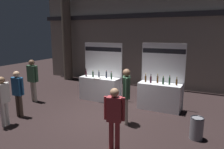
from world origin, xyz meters
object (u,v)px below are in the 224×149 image
(trash_bin, at_px, (197,128))
(visitor_4, at_px, (3,97))
(exhibitor_booth_0, at_px, (100,86))
(exhibitor_booth_1, at_px, (160,93))
(visitor_2, at_px, (114,115))
(visitor_0, at_px, (33,76))
(visitor_3, at_px, (126,92))
(visitor_1, at_px, (18,90))

(trash_bin, distance_m, visitor_4, 5.91)
(exhibitor_booth_0, distance_m, trash_bin, 4.59)
(exhibitor_booth_1, height_order, visitor_2, exhibitor_booth_1)
(visitor_0, height_order, visitor_3, visitor_3)
(visitor_1, bearing_deg, visitor_0, 114.88)
(visitor_1, height_order, visitor_3, visitor_3)
(visitor_2, xyz_separation_m, visitor_3, (-0.35, 1.60, 0.13))
(exhibitor_booth_1, distance_m, visitor_0, 5.36)
(visitor_2, distance_m, visitor_3, 1.64)
(exhibitor_booth_0, height_order, trash_bin, exhibitor_booth_0)
(visitor_3, bearing_deg, visitor_2, 168.61)
(exhibitor_booth_1, relative_size, visitor_4, 1.58)
(trash_bin, distance_m, visitor_0, 6.70)
(visitor_0, xyz_separation_m, visitor_1, (0.84, -1.46, -0.14))
(exhibitor_booth_1, bearing_deg, visitor_2, -94.85)
(exhibitor_booth_0, relative_size, visitor_4, 1.55)
(trash_bin, height_order, visitor_0, visitor_0)
(visitor_2, bearing_deg, exhibitor_booth_0, -68.99)
(exhibitor_booth_1, height_order, visitor_1, exhibitor_booth_1)
(exhibitor_booth_1, distance_m, visitor_1, 5.22)
(exhibitor_booth_0, relative_size, visitor_1, 1.51)
(trash_bin, xyz_separation_m, visitor_1, (-5.80, -1.11, 0.65))
(visitor_2, xyz_separation_m, visitor_4, (-3.77, -0.28, -0.01))
(exhibitor_booth_1, xyz_separation_m, visitor_3, (-0.65, -1.83, 0.46))
(visitor_0, bearing_deg, visitor_3, 0.25)
(visitor_1, distance_m, visitor_2, 4.01)
(trash_bin, bearing_deg, visitor_3, 179.01)
(trash_bin, bearing_deg, visitor_0, 177.01)
(visitor_0, bearing_deg, exhibitor_booth_0, 35.79)
(visitor_1, distance_m, visitor_4, 0.76)
(exhibitor_booth_0, bearing_deg, trash_bin, -23.86)
(trash_bin, height_order, visitor_2, visitor_2)
(exhibitor_booth_1, distance_m, visitor_3, 2.00)
(exhibitor_booth_0, xyz_separation_m, trash_bin, (4.19, -1.85, -0.30))
(exhibitor_booth_0, distance_m, visitor_4, 3.96)
(trash_bin, bearing_deg, exhibitor_booth_0, 156.14)
(exhibitor_booth_1, relative_size, visitor_1, 1.54)
(visitor_0, bearing_deg, exhibitor_booth_1, 20.80)
(exhibitor_booth_1, bearing_deg, visitor_1, -145.10)
(visitor_1, height_order, visitor_4, visitor_1)
(trash_bin, height_order, visitor_1, visitor_1)
(exhibitor_booth_0, height_order, visitor_4, exhibitor_booth_0)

